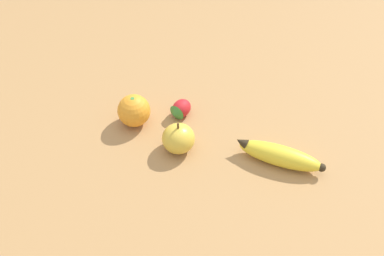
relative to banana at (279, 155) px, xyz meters
name	(u,v)px	position (x,y,z in m)	size (l,w,h in m)	color
ground_plane	(236,136)	(0.04, -0.10, -0.02)	(3.00, 3.00, 0.00)	#A87A47
banana	(279,155)	(0.00, 0.00, 0.00)	(0.15, 0.16, 0.04)	yellow
orange	(134,111)	(0.22, -0.24, 0.01)	(0.07, 0.07, 0.07)	orange
strawberry	(180,109)	(0.12, -0.21, 0.00)	(0.06, 0.06, 0.04)	red
apple	(178,138)	(0.16, -0.12, 0.01)	(0.07, 0.07, 0.07)	gold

